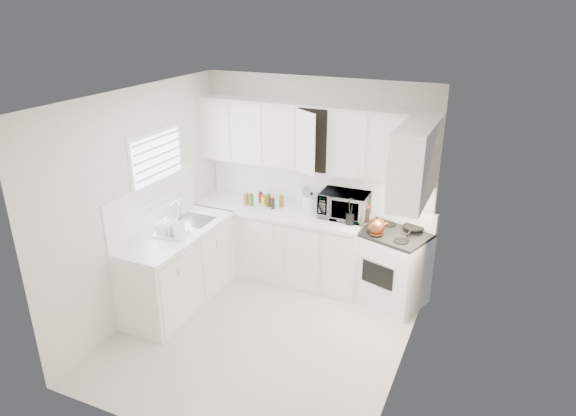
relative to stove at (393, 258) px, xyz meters
The scene contains 35 objects.
floor 1.78m from the stove, 131.82° to the right, with size 3.20×3.20×0.00m, color silver.
ceiling 2.62m from the stove, 131.82° to the right, with size 3.20×3.20×0.00m, color white.
wall_back 1.37m from the stove, 162.62° to the left, with size 3.00×3.00×0.00m, color white.
wall_front 3.14m from the stove, 111.43° to the right, with size 3.00×3.00×0.00m, color white.
wall_left 2.99m from the stove, 154.48° to the right, with size 3.20×3.20×0.00m, color white.
wall_right 1.49m from the stove, 73.03° to the right, with size 3.20×3.20×0.00m, color white.
window_blinds 2.91m from the stove, 160.90° to the right, with size 0.06×0.96×1.06m, color white, non-canonical shape.
lower_cabinets_back 1.52m from the stove, behind, with size 2.22×0.60×0.90m, color white, non-canonical shape.
lower_cabinets_left 2.55m from the stove, 155.63° to the right, with size 0.60×1.60×0.90m, color white, non-canonical shape.
countertop_back 1.55m from the stove, behind, with size 2.24×0.64×0.05m, color white.
countertop_left 2.56m from the stove, 155.54° to the right, with size 0.64×1.62×0.05m, color white.
backsplash_back 1.33m from the stove, 163.09° to the left, with size 2.98×0.02×0.55m, color white.
backsplash_left 2.88m from the stove, 158.07° to the right, with size 0.02×1.60×0.55m, color white.
upper_cabinets_back 1.46m from the stove, behind, with size 3.00×0.33×0.80m, color white, non-canonical shape.
upper_cabinets_right 1.03m from the stove, 63.27° to the right, with size 0.33×0.90×0.80m, color white, non-canonical shape.
sink 2.46m from the stove, 163.13° to the right, with size 0.42×0.38×0.30m, color gray, non-canonical shape.
stove is the anchor object (origin of this frame).
tea_kettle 0.52m from the stove, 138.37° to the right, with size 0.24×0.21×0.22m, color brown, non-canonical shape.
frying_pan 0.45m from the stove, 41.63° to the left, with size 0.25×0.42×0.04m, color black, non-canonical shape.
microwave 0.88m from the stove, 168.94° to the left, with size 0.58×0.32×0.39m, color gray.
rice_cooker 1.23m from the stove, behind, with size 0.25×0.25×0.25m, color white, non-canonical shape.
paper_towel 1.41m from the stove, 168.24° to the left, with size 0.12×0.12×0.27m, color white.
utensil_crock 0.76m from the stove, behind, with size 0.11×0.11×0.34m, color black, non-canonical shape.
dish_rack 2.63m from the stove, 153.02° to the right, with size 0.36×0.27×0.20m, color white, non-canonical shape.
spice_left_0 2.02m from the stove, behind, with size 0.06×0.06×0.13m, color brown.
spice_left_1 1.94m from the stove, behind, with size 0.06×0.06×0.13m, color #366722.
spice_left_2 1.88m from the stove, behind, with size 0.06×0.06×0.13m, color red.
spice_left_3 1.80m from the stove, behind, with size 0.06×0.06×0.13m, color #C1D532.
spice_left_4 1.73m from the stove, behind, with size 0.06×0.06×0.13m, color #4B3815.
spice_left_5 1.65m from the stove, behind, with size 0.06×0.06×0.13m, color black.
spice_left_6 1.59m from the stove, behind, with size 0.06×0.06×0.13m, color brown.
sauce_right_0 0.74m from the stove, 158.69° to the left, with size 0.06×0.06×0.19m, color red.
sauce_right_1 0.68m from the stove, 162.76° to the left, with size 0.06×0.06×0.19m, color #C1D532.
sauce_right_2 0.66m from the stove, 153.89° to the left, with size 0.06×0.06×0.19m, color #4B3815.
sauce_right_3 0.61m from the stove, 158.12° to the left, with size 0.06×0.06×0.19m, color black.
Camera 1 is at (2.18, -4.21, 3.43)m, focal length 31.97 mm.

